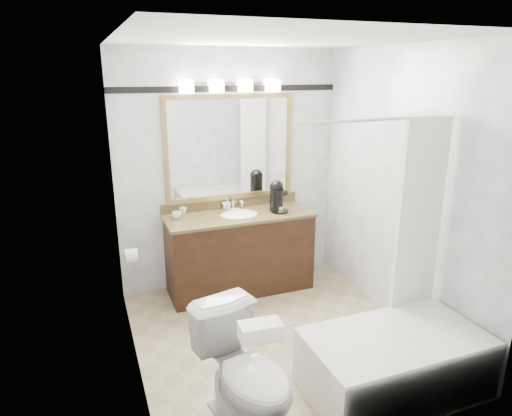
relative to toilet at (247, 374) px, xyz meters
name	(u,v)px	position (x,y,z in m)	size (l,w,h in m)	color
room	(279,203)	(0.61, 0.89, 0.85)	(2.42, 2.62, 2.52)	tan
vanity	(239,251)	(0.61, 1.90, 0.04)	(1.53, 0.58, 0.97)	black
mirror	(230,148)	(0.61, 2.17, 1.10)	(1.40, 0.04, 1.10)	#A07E48
vanity_light_bar	(231,85)	(0.61, 2.11, 1.73)	(1.02, 0.14, 0.12)	silver
accent_stripe	(229,89)	(0.61, 2.18, 1.70)	(2.40, 0.01, 0.06)	black
bathtub	(395,353)	(1.16, -0.01, -0.12)	(1.30, 0.75, 1.96)	white
tp_roll	(131,255)	(-0.53, 1.55, 0.30)	(0.12, 0.12, 0.11)	white
toilet	(247,374)	(0.00, 0.00, 0.00)	(0.45, 0.79, 0.81)	white
tissue_box	(260,331)	(0.00, -0.23, 0.45)	(0.24, 0.13, 0.10)	white
coffee_maker	(277,195)	(1.01, 1.87, 0.62)	(0.18, 0.22, 0.33)	black
cup_left	(177,215)	(-0.02, 1.99, 0.48)	(0.09, 0.09, 0.07)	white
cup_right	(183,211)	(0.07, 2.12, 0.48)	(0.07, 0.07, 0.07)	white
soap_bottle_a	(227,204)	(0.55, 2.11, 0.51)	(0.05, 0.06, 0.12)	white
soap_bar	(235,210)	(0.60, 2.02, 0.46)	(0.08, 0.05, 0.02)	beige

